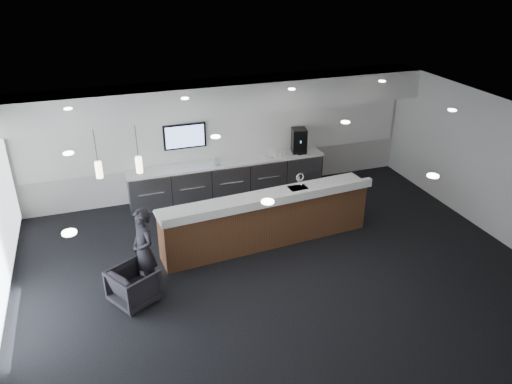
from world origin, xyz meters
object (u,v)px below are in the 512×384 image
object	(u,v)px
lounge_guest	(144,250)
armchair	(134,286)
service_counter	(267,219)
coffee_machine	(299,140)

from	to	relation	value
lounge_guest	armchair	bearing A→B (deg)	-55.77
service_counter	coffee_machine	xyz separation A→B (m)	(1.81, 2.54, 0.69)
service_counter	coffee_machine	distance (m)	3.19
lounge_guest	coffee_machine	bearing A→B (deg)	106.29
coffee_machine	armchair	bearing A→B (deg)	-129.58
armchair	lounge_guest	world-z (taller)	lounge_guest
service_counter	armchair	world-z (taller)	service_counter
coffee_machine	lounge_guest	distance (m)	5.59
service_counter	lounge_guest	world-z (taller)	lounge_guest
service_counter	armchair	distance (m)	3.17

